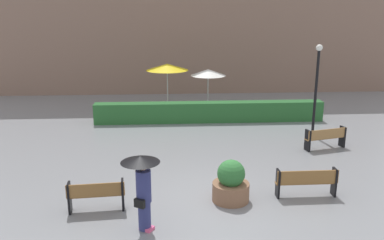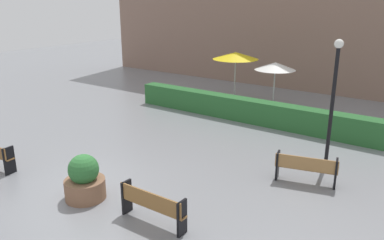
{
  "view_description": "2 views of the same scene",
  "coord_description": "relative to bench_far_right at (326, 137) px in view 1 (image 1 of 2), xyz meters",
  "views": [
    {
      "loc": [
        -1.35,
        -11.2,
        5.46
      ],
      "look_at": [
        -0.35,
        5.36,
        0.93
      ],
      "focal_mm": 38.18,
      "sensor_mm": 36.0,
      "label": 1
    },
    {
      "loc": [
        8.29,
        -6.3,
        5.19
      ],
      "look_at": [
        1.04,
        3.82,
        1.27
      ],
      "focal_mm": 36.5,
      "sensor_mm": 36.0,
      "label": 2
    }
  ],
  "objects": [
    {
      "name": "ground_plane",
      "position": [
        -4.95,
        -4.02,
        -0.51
      ],
      "size": [
        60.0,
        60.0,
        0.0
      ],
      "primitive_type": "plane",
      "color": "gray"
    },
    {
      "name": "bench_far_right",
      "position": [
        0.0,
        0.0,
        0.0
      ],
      "size": [
        1.77,
        0.78,
        0.85
      ],
      "color": "#9E7242",
      "rests_on": "ground"
    },
    {
      "name": "bench_near_left",
      "position": [
        -8.32,
        -4.74,
        0.01
      ],
      "size": [
        1.59,
        0.5,
        0.87
      ],
      "color": "olive",
      "rests_on": "ground"
    },
    {
      "name": "bench_near_right",
      "position": [
        -2.21,
        -4.21,
        0.01
      ],
      "size": [
        1.84,
        0.34,
        0.87
      ],
      "color": "olive",
      "rests_on": "ground"
    },
    {
      "name": "pedestrian_with_umbrella",
      "position": [
        -6.96,
        -5.84,
        0.8
      ],
      "size": [
        0.97,
        0.97,
        2.02
      ],
      "color": "navy",
      "rests_on": "ground"
    },
    {
      "name": "planter_pot",
      "position": [
        -4.5,
        -4.31,
        0.03
      ],
      "size": [
        1.09,
        1.09,
        1.26
      ],
      "color": "brown",
      "rests_on": "ground"
    },
    {
      "name": "lamp_post",
      "position": [
        0.07,
        1.71,
        1.95
      ],
      "size": [
        0.28,
        0.28,
        4.02
      ],
      "color": "black",
      "rests_on": "ground"
    },
    {
      "name": "patio_umbrella_yellow",
      "position": [
        -6.31,
        6.9,
        1.9
      ],
      "size": [
        2.3,
        2.3,
        2.58
      ],
      "color": "silver",
      "rests_on": "ground"
    },
    {
      "name": "patio_umbrella_white",
      "position": [
        -4.09,
        6.77,
        1.6
      ],
      "size": [
        1.92,
        1.92,
        2.29
      ],
      "color": "silver",
      "rests_on": "ground"
    },
    {
      "name": "hedge_strip",
      "position": [
        -4.24,
        4.38,
        -0.01
      ],
      "size": [
        11.33,
        0.7,
        0.99
      ],
      "primitive_type": "cube",
      "color": "#28602D",
      "rests_on": "ground"
    },
    {
      "name": "building_facade",
      "position": [
        -4.95,
        11.98,
        5.37
      ],
      "size": [
        28.0,
        1.2,
        11.75
      ],
      "primitive_type": "cube",
      "color": "#846656",
      "rests_on": "ground"
    }
  ]
}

